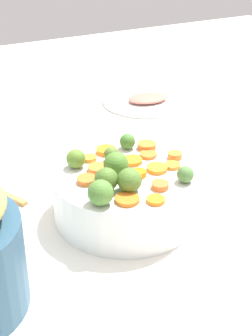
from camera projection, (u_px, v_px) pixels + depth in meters
tabletop at (146, 206)px, 0.97m from camera, size 2.40×2.40×0.02m
serving_bowl_carrots at (126, 194)px, 0.91m from camera, size 0.26×0.26×0.09m
carrot_slice_0 at (147, 146)px, 0.96m from camera, size 0.04×0.04×0.01m
carrot_slice_1 at (106, 151)px, 0.95m from camera, size 0.04×0.04×0.01m
carrot_slice_2 at (139, 173)px, 0.87m from camera, size 0.03×0.03×0.01m
carrot_slice_3 at (89, 158)px, 0.93m from camera, size 0.03×0.03×0.01m
carrot_slice_4 at (98, 169)px, 0.89m from camera, size 0.05×0.05×0.01m
carrot_slice_5 at (160, 186)px, 0.84m from camera, size 0.04×0.04×0.01m
carrot_slice_6 at (156, 200)px, 0.80m from camera, size 0.04×0.04×0.01m
carrot_slice_7 at (148, 155)px, 0.94m from camera, size 0.03×0.03×0.01m
carrot_slice_8 at (156, 169)px, 0.89m from camera, size 0.05×0.05×0.01m
carrot_slice_9 at (87, 180)px, 0.85m from camera, size 0.04×0.04×0.01m
carrot_slice_10 at (175, 155)px, 0.93m from camera, size 0.03×0.03×0.01m
carrot_slice_11 at (127, 199)px, 0.80m from camera, size 0.05×0.05×0.01m
carrot_slice_12 at (172, 165)px, 0.90m from camera, size 0.04×0.04×0.01m
carrot_slice_13 at (132, 161)px, 0.92m from camera, size 0.05×0.05×0.01m
brussels_sprout_0 at (129, 180)px, 0.82m from camera, size 0.04×0.04×0.04m
brussels_sprout_1 at (111, 154)px, 0.92m from camera, size 0.03×0.03×0.03m
brussels_sprout_2 at (76, 159)px, 0.89m from camera, size 0.03×0.03×0.03m
brussels_sprout_3 at (116, 165)px, 0.87m from camera, size 0.04×0.04×0.04m
brussels_sprout_4 at (127, 141)px, 0.96m from camera, size 0.03×0.03×0.03m
brussels_sprout_5 at (101, 193)px, 0.79m from camera, size 0.04×0.04×0.04m
brussels_sprout_6 at (185, 174)px, 0.85m from camera, size 0.03×0.03×0.03m
brussels_sprout_7 at (106, 179)px, 0.83m from camera, size 0.04×0.04×0.04m
ham_plate at (145, 100)px, 1.41m from camera, size 0.24×0.24×0.01m
ham_slice_main at (148, 98)px, 1.38m from camera, size 0.09×0.12×0.02m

